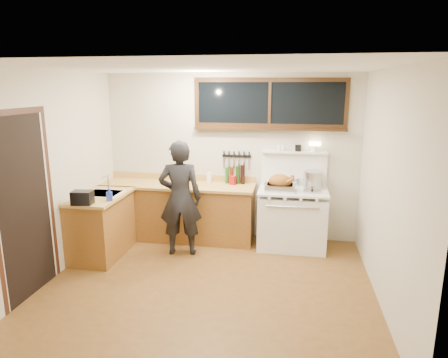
% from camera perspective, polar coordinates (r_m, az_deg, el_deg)
% --- Properties ---
extents(ground_plane, '(4.00, 3.50, 0.02)m').
position_cam_1_polar(ground_plane, '(5.14, -2.23, -14.87)').
color(ground_plane, '#593917').
extents(room_shell, '(4.10, 3.60, 2.65)m').
position_cam_1_polar(room_shell, '(4.60, -2.42, 3.72)').
color(room_shell, beige).
rests_on(room_shell, ground).
extents(counter_back, '(2.44, 0.64, 1.00)m').
position_cam_1_polar(counter_back, '(6.44, -6.58, -4.54)').
color(counter_back, brown).
rests_on(counter_back, ground).
extents(counter_left, '(0.64, 1.09, 0.90)m').
position_cam_1_polar(counter_left, '(6.04, -17.08, -6.30)').
color(counter_left, brown).
rests_on(counter_left, ground).
extents(sink_unit, '(0.50, 0.45, 0.37)m').
position_cam_1_polar(sink_unit, '(5.98, -16.84, -2.51)').
color(sink_unit, white).
rests_on(sink_unit, counter_left).
extents(vintage_stove, '(1.02, 0.74, 1.58)m').
position_cam_1_polar(vintage_stove, '(6.15, 9.70, -5.37)').
color(vintage_stove, white).
rests_on(vintage_stove, ground).
extents(back_window, '(2.32, 0.13, 0.77)m').
position_cam_1_polar(back_window, '(6.17, 6.51, 9.93)').
color(back_window, black).
rests_on(back_window, room_shell).
extents(left_doorway, '(0.02, 1.04, 2.17)m').
position_cam_1_polar(left_doorway, '(5.05, -26.50, -3.37)').
color(left_doorway, black).
rests_on(left_doorway, ground).
extents(knife_strip, '(0.46, 0.03, 0.28)m').
position_cam_1_polar(knife_strip, '(6.32, 1.80, 3.19)').
color(knife_strip, black).
rests_on(knife_strip, room_shell).
extents(man, '(0.67, 0.49, 1.67)m').
position_cam_1_polar(man, '(5.74, -6.27, -2.75)').
color(man, black).
rests_on(man, ground).
extents(soap_bottle, '(0.10, 0.11, 0.18)m').
position_cam_1_polar(soap_bottle, '(5.56, -16.07, -2.12)').
color(soap_bottle, '#2338AF').
rests_on(soap_bottle, counter_left).
extents(toaster, '(0.27, 0.20, 0.18)m').
position_cam_1_polar(toaster, '(5.50, -19.57, -2.52)').
color(toaster, black).
rests_on(toaster, counter_left).
extents(cutting_board, '(0.48, 0.43, 0.14)m').
position_cam_1_polar(cutting_board, '(6.14, -5.85, -0.58)').
color(cutting_board, tan).
rests_on(cutting_board, counter_back).
extents(roast_turkey, '(0.46, 0.33, 0.25)m').
position_cam_1_polar(roast_turkey, '(5.90, 8.04, -0.71)').
color(roast_turkey, silver).
rests_on(roast_turkey, vintage_stove).
extents(stockpot, '(0.34, 0.34, 0.26)m').
position_cam_1_polar(stockpot, '(6.12, 12.54, -0.11)').
color(stockpot, silver).
rests_on(stockpot, vintage_stove).
extents(saucepan, '(0.19, 0.29, 0.12)m').
position_cam_1_polar(saucepan, '(6.28, 10.05, -0.34)').
color(saucepan, silver).
rests_on(saucepan, vintage_stove).
extents(pot_lid, '(0.34, 0.34, 0.04)m').
position_cam_1_polar(pot_lid, '(5.94, 12.49, -1.69)').
color(pot_lid, silver).
rests_on(pot_lid, vintage_stove).
extents(coffee_tin, '(0.11, 0.10, 0.14)m').
position_cam_1_polar(coffee_tin, '(6.22, 1.24, -0.18)').
color(coffee_tin, '#9D1113').
rests_on(coffee_tin, counter_back).
extents(pitcher, '(0.11, 0.11, 0.16)m').
position_cam_1_polar(pitcher, '(6.34, -2.16, 0.20)').
color(pitcher, white).
rests_on(pitcher, counter_back).
extents(bottle_cluster, '(0.31, 0.07, 0.30)m').
position_cam_1_polar(bottle_cluster, '(6.27, 1.69, 0.58)').
color(bottle_cluster, black).
rests_on(bottle_cluster, counter_back).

